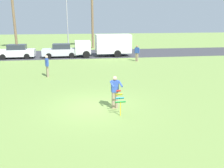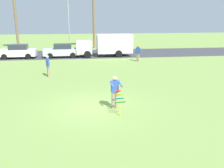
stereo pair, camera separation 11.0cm
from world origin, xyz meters
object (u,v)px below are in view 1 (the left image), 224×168
object	(u,v)px
parked_car_white	(16,52)
person_walker_near	(47,65)
person_kite_flyer	(115,91)
parked_truck_white_box	(106,45)
parked_car_silver	(61,51)
streetlight_pole	(67,22)
person_walker_far	(137,53)
kite_held	(120,99)

from	to	relation	value
parked_car_white	person_walker_near	size ratio (longest dim) A/B	2.44
person_kite_flyer	person_walker_near	size ratio (longest dim) A/B	1.00
parked_truck_white_box	parked_car_silver	bearing A→B (deg)	179.99
person_kite_flyer	streetlight_pole	distance (m)	25.55
person_kite_flyer	person_walker_far	world-z (taller)	same
parked_car_silver	parked_truck_white_box	xyz separation A→B (m)	(5.47, -0.00, 0.64)
kite_held	person_kite_flyer	bearing A→B (deg)	96.66
person_walker_near	kite_held	bearing A→B (deg)	-63.32
person_kite_flyer	kite_held	xyz separation A→B (m)	(0.10, -0.85, -0.16)
streetlight_pole	person_walker_near	bearing A→B (deg)	-94.15
parked_car_silver	parked_car_white	bearing A→B (deg)	180.00
parked_truck_white_box	kite_held	bearing A→B (deg)	-95.23
parked_car_white	person_walker_near	world-z (taller)	person_walker_near
parked_car_silver	person_walker_near	bearing A→B (deg)	-93.09
kite_held	person_walker_near	bearing A→B (deg)	116.68
kite_held	parked_truck_white_box	size ratio (longest dim) A/B	0.17
kite_held	parked_truck_white_box	xyz separation A→B (m)	(1.70, 18.54, 0.62)
person_kite_flyer	person_walker_near	world-z (taller)	same
kite_held	parked_car_white	size ratio (longest dim) A/B	0.28
parked_truck_white_box	person_walker_near	world-z (taller)	parked_truck_white_box
parked_truck_white_box	person_walker_far	distance (m)	4.92
person_kite_flyer	person_walker_near	xyz separation A→B (m)	(-4.21, 7.73, -0.02)
kite_held	person_walker_far	size ratio (longest dim) A/B	0.68
parked_car_white	streetlight_pole	bearing A→B (deg)	52.44
streetlight_pole	person_walker_near	distance (m)	17.78
streetlight_pole	person_walker_near	size ratio (longest dim) A/B	4.05
streetlight_pole	person_walker_far	bearing A→B (deg)	-56.83
parked_truck_white_box	person_walker_far	xyz separation A→B (m)	(2.79, -4.02, -0.48)
kite_held	parked_car_white	bearing A→B (deg)	115.43
person_kite_flyer	person_walker_near	bearing A→B (deg)	118.58
streetlight_pole	person_walker_far	world-z (taller)	streetlight_pole
person_walker_near	parked_truck_white_box	bearing A→B (deg)	58.90
kite_held	person_walker_near	xyz separation A→B (m)	(-4.31, 8.58, 0.14)
person_kite_flyer	person_walker_far	size ratio (longest dim) A/B	1.00
kite_held	streetlight_pole	xyz separation A→B (m)	(-3.04, 26.04, 3.21)
parked_car_silver	parked_truck_white_box	world-z (taller)	parked_truck_white_box
parked_car_silver	streetlight_pole	bearing A→B (deg)	84.46
parked_car_white	person_walker_near	distance (m)	10.93
parked_car_silver	streetlight_pole	distance (m)	8.20
parked_car_silver	person_walker_far	size ratio (longest dim) A/B	2.44
parked_car_white	person_walker_near	bearing A→B (deg)	-65.67
parked_car_white	streetlight_pole	xyz separation A→B (m)	(5.77, 7.50, 3.22)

